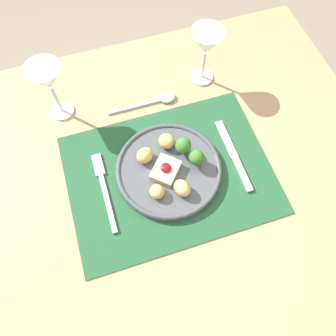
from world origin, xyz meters
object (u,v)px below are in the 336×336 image
object	(u,v)px
dinner_plate	(169,168)
wine_glass_far	(47,80)
spoon	(158,100)
wine_glass_near	(206,45)
knife	(236,159)
fork	(104,186)

from	to	relation	value
dinner_plate	wine_glass_far	distance (m)	0.36
wine_glass_far	spoon	bearing A→B (deg)	-10.22
spoon	wine_glass_near	bearing A→B (deg)	13.12
knife	wine_glass_near	world-z (taller)	wine_glass_near
fork	wine_glass_near	bearing A→B (deg)	36.90
fork	wine_glass_far	distance (m)	0.29
dinner_plate	wine_glass_far	xyz separation A→B (m)	(-0.22, 0.26, 0.11)
dinner_plate	knife	distance (m)	0.17
knife	wine_glass_near	distance (m)	0.30
dinner_plate	spoon	xyz separation A→B (m)	(0.04, 0.22, -0.01)
wine_glass_near	wine_glass_far	distance (m)	0.40
fork	knife	xyz separation A→B (m)	(0.33, -0.03, 0.00)
fork	wine_glass_near	size ratio (longest dim) A/B	1.28
fork	wine_glass_near	xyz separation A→B (m)	(0.35, 0.25, 0.12)
fork	spoon	bearing A→B (deg)	47.24
fork	knife	distance (m)	0.33
knife	wine_glass_near	bearing A→B (deg)	89.20
dinner_plate	fork	distance (m)	0.16
wine_glass_near	wine_glass_far	world-z (taller)	wine_glass_far
dinner_plate	wine_glass_far	bearing A→B (deg)	130.13
dinner_plate	spoon	distance (m)	0.22
spoon	wine_glass_far	bearing A→B (deg)	167.08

